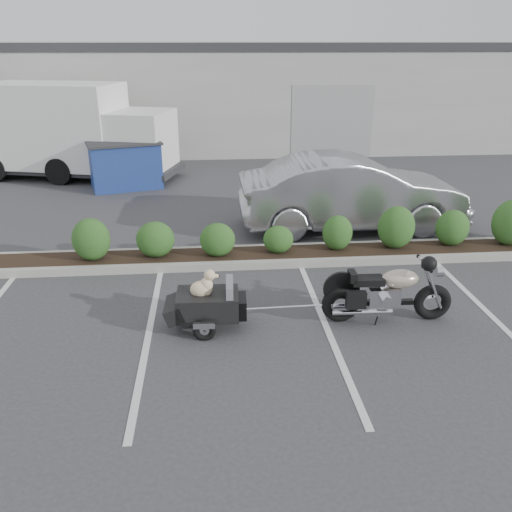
{
  "coord_description": "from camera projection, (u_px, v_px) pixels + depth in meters",
  "views": [
    {
      "loc": [
        -0.51,
        -7.78,
        4.11
      ],
      "look_at": [
        0.22,
        0.55,
        0.75
      ],
      "focal_mm": 38.0,
      "sensor_mm": 36.0,
      "label": 1
    }
  ],
  "objects": [
    {
      "name": "ground",
      "position": [
        246.0,
        312.0,
        8.77
      ],
      "size": [
        90.0,
        90.0,
        0.0
      ],
      "primitive_type": "plane",
      "color": "#38383A",
      "rests_on": "ground"
    },
    {
      "name": "planter_kerb",
      "position": [
        288.0,
        256.0,
        10.85
      ],
      "size": [
        12.0,
        1.0,
        0.15
      ],
      "primitive_type": "cube",
      "color": "#9E9E93",
      "rests_on": "ground"
    },
    {
      "name": "building",
      "position": [
        219.0,
        91.0,
        23.74
      ],
      "size": [
        26.0,
        10.0,
        4.0
      ],
      "primitive_type": "cube",
      "color": "#9EA099",
      "rests_on": "ground"
    },
    {
      "name": "motorcycle",
      "position": [
        388.0,
        293.0,
        8.33
      ],
      "size": [
        2.05,
        0.69,
        1.18
      ],
      "rotation": [
        0.0,
        0.0,
        -0.04
      ],
      "color": "black",
      "rests_on": "ground"
    },
    {
      "name": "pet_trailer",
      "position": [
        207.0,
        303.0,
        8.15
      ],
      "size": [
        1.63,
        0.91,
        0.97
      ],
      "rotation": [
        0.0,
        0.0,
        -0.04
      ],
      "color": "black",
      "rests_on": "ground"
    },
    {
      "name": "sedan",
      "position": [
        351.0,
        193.0,
        12.37
      ],
      "size": [
        5.12,
        1.84,
        1.68
      ],
      "primitive_type": "imported",
      "rotation": [
        0.0,
        0.0,
        1.58
      ],
      "color": "#AAAAB1",
      "rests_on": "ground"
    },
    {
      "name": "dumpster",
      "position": [
        125.0,
        164.0,
        15.92
      ],
      "size": [
        2.38,
        1.93,
        1.36
      ],
      "rotation": [
        0.0,
        0.0,
        0.28
      ],
      "color": "navy",
      "rests_on": "ground"
    },
    {
      "name": "delivery_truck",
      "position": [
        76.0,
        134.0,
        16.82
      ],
      "size": [
        6.59,
        3.58,
        2.87
      ],
      "rotation": [
        0.0,
        0.0,
        -0.27
      ],
      "color": "white",
      "rests_on": "ground"
    }
  ]
}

